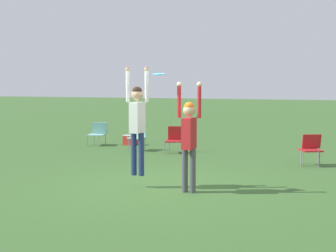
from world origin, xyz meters
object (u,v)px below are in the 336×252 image
(camping_chair_2, at_px, (98,132))
(camping_chair_0, at_px, (175,138))
(person_defending, at_px, (189,134))
(camping_chair_1, at_px, (311,147))
(person_jumping, at_px, (137,118))
(cooler_box, at_px, (131,140))
(camping_chair_3, at_px, (138,136))
(frisbee, at_px, (159,74))

(camping_chair_2, bearing_deg, camping_chair_0, 149.02)
(person_defending, xyz_separation_m, camping_chair_1, (2.00, 4.23, -0.69))
(person_jumping, relative_size, cooler_box, 4.44)
(camping_chair_2, relative_size, camping_chair_3, 1.00)
(person_defending, bearing_deg, person_jumping, -90.00)
(person_jumping, xyz_separation_m, camping_chair_2, (-4.33, 5.77, -1.02))
(camping_chair_0, height_order, camping_chair_2, camping_chair_0)
(person_defending, distance_m, camping_chair_1, 4.73)
(camping_chair_2, xyz_separation_m, cooler_box, (1.08, 0.47, -0.28))
(person_jumping, height_order, camping_chair_3, person_jumping)
(frisbee, relative_size, camping_chair_2, 0.32)
(camping_chair_0, bearing_deg, frisbee, 87.43)
(camping_chair_1, distance_m, camping_chair_3, 5.61)
(camping_chair_0, height_order, camping_chair_3, camping_chair_0)
(person_defending, distance_m, frisbee, 1.34)
(camping_chair_3, bearing_deg, camping_chair_2, -11.49)
(camping_chair_1, xyz_separation_m, camping_chair_2, (-7.48, 1.56, -0.03))
(camping_chair_1, xyz_separation_m, cooler_box, (-6.40, 2.04, -0.32))
(camping_chair_0, distance_m, camping_chair_3, 1.30)
(person_defending, height_order, camping_chair_0, person_defending)
(person_jumping, height_order, camping_chair_0, person_jumping)
(camping_chair_2, distance_m, camping_chair_3, 2.07)
(camping_chair_0, bearing_deg, person_defending, 93.72)
(cooler_box, bearing_deg, camping_chair_2, -156.32)
(camping_chair_1, bearing_deg, camping_chair_3, -35.75)
(person_defending, distance_m, camping_chair_2, 8.00)
(camping_chair_0, xyz_separation_m, cooler_box, (-2.16, 1.21, -0.30))
(frisbee, distance_m, camping_chair_1, 5.40)
(camping_chair_1, relative_size, cooler_box, 1.61)
(person_jumping, height_order, camping_chair_1, person_jumping)
(person_jumping, relative_size, camping_chair_1, 2.75)
(person_jumping, distance_m, frisbee, 1.06)
(frisbee, bearing_deg, camping_chair_2, 129.58)
(frisbee, height_order, cooler_box, frisbee)
(person_defending, relative_size, camping_chair_0, 2.65)
(camping_chair_1, xyz_separation_m, camping_chair_3, (-5.55, 0.84, 0.00))
(frisbee, distance_m, camping_chair_0, 5.75)
(frisbee, xyz_separation_m, camping_chair_1, (2.61, 4.34, -1.88))
(person_jumping, bearing_deg, frisbee, -102.24)
(person_jumping, height_order, cooler_box, person_jumping)
(person_defending, xyz_separation_m, camping_chair_3, (-3.54, 5.07, -0.69))
(cooler_box, bearing_deg, person_jumping, -62.49)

